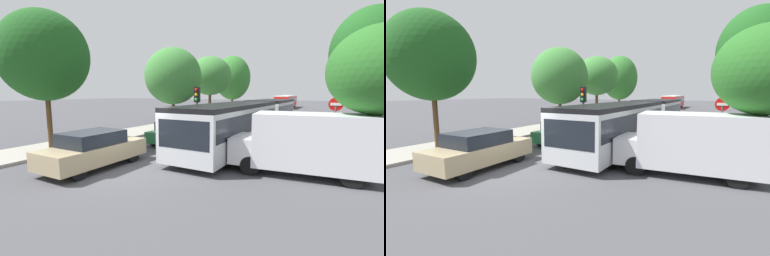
# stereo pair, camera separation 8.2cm
# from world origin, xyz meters

# --- Properties ---
(ground_plane) EXTENTS (200.00, 200.00, 0.00)m
(ground_plane) POSITION_xyz_m (0.00, 0.00, 0.00)
(ground_plane) COLOR #47474C
(kerb_strip_left) EXTENTS (3.20, 57.18, 0.14)m
(kerb_strip_left) POSITION_xyz_m (-6.55, 23.59, 0.07)
(kerb_strip_left) COLOR #9E998E
(kerb_strip_left) RESTS_ON ground
(articulated_bus) EXTENTS (2.84, 16.83, 2.49)m
(articulated_bus) POSITION_xyz_m (2.09, 9.18, 1.44)
(articulated_bus) COLOR silver
(articulated_bus) RESTS_ON ground
(city_bus_rear) EXTENTS (2.66, 11.65, 2.50)m
(city_bus_rear) POSITION_xyz_m (-1.89, 47.18, 1.45)
(city_bus_rear) COLOR red
(city_bus_rear) RESTS_ON ground
(queued_car_tan) EXTENTS (1.86, 4.36, 1.52)m
(queued_car_tan) POSITION_xyz_m (-1.74, -0.09, 0.77)
(queued_car_tan) COLOR tan
(queued_car_tan) RESTS_ON ground
(queued_car_green) EXTENTS (1.66, 3.90, 1.35)m
(queued_car_green) POSITION_xyz_m (-1.65, 5.89, 0.69)
(queued_car_green) COLOR #236638
(queued_car_green) RESTS_ON ground
(queued_car_black) EXTENTS (1.87, 4.39, 1.53)m
(queued_car_black) POSITION_xyz_m (-2.09, 12.17, 0.77)
(queued_car_black) COLOR black
(queued_car_black) RESTS_ON ground
(queued_car_white) EXTENTS (1.72, 4.03, 1.40)m
(queued_car_white) POSITION_xyz_m (-1.82, 18.41, 0.71)
(queued_car_white) COLOR white
(queued_car_white) RESTS_ON ground
(queued_car_silver) EXTENTS (1.77, 4.14, 1.44)m
(queued_car_silver) POSITION_xyz_m (-1.79, 24.85, 0.73)
(queued_car_silver) COLOR #B7BABF
(queued_car_silver) RESTS_ON ground
(queued_car_blue) EXTENTS (1.70, 3.99, 1.38)m
(queued_car_blue) POSITION_xyz_m (-1.92, 31.26, 0.70)
(queued_car_blue) COLOR #284799
(queued_car_blue) RESTS_ON ground
(white_van) EXTENTS (5.16, 2.41, 2.31)m
(white_van) POSITION_xyz_m (5.91, 3.10, 1.24)
(white_van) COLOR silver
(white_van) RESTS_ON ground
(traffic_light) EXTENTS (0.34, 0.37, 3.40)m
(traffic_light) POSITION_xyz_m (-0.32, 6.22, 2.50)
(traffic_light) COLOR #56595E
(traffic_light) RESTS_ON ground
(no_entry_sign) EXTENTS (0.70, 0.08, 2.82)m
(no_entry_sign) POSITION_xyz_m (6.82, 8.18, 1.88)
(no_entry_sign) COLOR #56595E
(no_entry_sign) RESTS_ON ground
(direction_sign_post) EXTENTS (0.10, 1.40, 3.60)m
(direction_sign_post) POSITION_xyz_m (8.04, 8.81, 2.55)
(direction_sign_post) COLOR #56595E
(direction_sign_post) RESTS_ON ground
(tree_left_near) EXTENTS (4.35, 4.35, 7.17)m
(tree_left_near) POSITION_xyz_m (-6.26, 0.91, 4.90)
(tree_left_near) COLOR #51381E
(tree_left_near) RESTS_ON ground
(tree_left_mid) EXTENTS (4.84, 4.84, 6.85)m
(tree_left_mid) POSITION_xyz_m (-5.46, 11.50, 4.45)
(tree_left_mid) COLOR #51381E
(tree_left_mid) RESTS_ON ground
(tree_left_far) EXTENTS (4.73, 4.73, 7.05)m
(tree_left_far) POSITION_xyz_m (-5.64, 19.28, 4.90)
(tree_left_far) COLOR #51381E
(tree_left_far) RESTS_ON ground
(tree_left_distant) EXTENTS (4.94, 4.94, 8.16)m
(tree_left_distant) POSITION_xyz_m (-6.15, 27.82, 5.11)
(tree_left_distant) COLOR #51381E
(tree_left_distant) RESTS_ON ground
(tree_right_near) EXTENTS (3.30, 3.30, 5.31)m
(tree_right_near) POSITION_xyz_m (7.99, 3.63, 3.71)
(tree_right_near) COLOR #51381E
(tree_right_near) RESTS_ON ground
(tree_right_mid) EXTENTS (4.58, 4.58, 8.17)m
(tree_right_mid) POSITION_xyz_m (8.46, 12.07, 5.53)
(tree_right_mid) COLOR #51381E
(tree_right_mid) RESTS_ON ground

